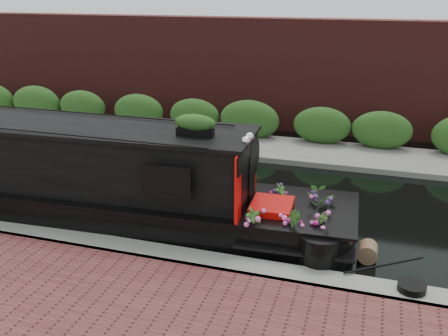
% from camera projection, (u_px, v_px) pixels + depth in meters
% --- Properties ---
extents(ground, '(80.00, 80.00, 0.00)m').
position_uv_depth(ground, '(203.00, 197.00, 12.73)').
color(ground, black).
rests_on(ground, ground).
extents(near_bank_coping, '(40.00, 0.60, 0.50)m').
position_uv_depth(near_bank_coping, '(146.00, 260.00, 9.78)').
color(near_bank_coping, gray).
rests_on(near_bank_coping, ground).
extents(far_bank_path, '(40.00, 2.40, 0.34)m').
position_uv_depth(far_bank_path, '(246.00, 149.00, 16.50)').
color(far_bank_path, slate).
rests_on(far_bank_path, ground).
extents(far_hedge, '(40.00, 1.10, 2.80)m').
position_uv_depth(far_hedge, '(252.00, 141.00, 17.30)').
color(far_hedge, '#27541C').
rests_on(far_hedge, ground).
extents(far_brick_wall, '(40.00, 1.00, 8.00)m').
position_uv_depth(far_brick_wall, '(266.00, 126.00, 19.18)').
color(far_brick_wall, '#501E1B').
rests_on(far_brick_wall, ground).
extents(narrowboat, '(12.37, 2.76, 2.90)m').
position_uv_depth(narrowboat, '(68.00, 182.00, 11.37)').
color(narrowboat, black).
rests_on(narrowboat, ground).
extents(rope_fender, '(0.38, 0.41, 0.38)m').
position_uv_depth(rope_fender, '(368.00, 252.00, 9.71)').
color(rope_fender, brown).
rests_on(rope_fender, ground).
extents(coiled_mooring_rope, '(0.47, 0.47, 0.12)m').
position_uv_depth(coiled_mooring_rope, '(412.00, 287.00, 8.35)').
color(coiled_mooring_rope, black).
rests_on(coiled_mooring_rope, near_bank_coping).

